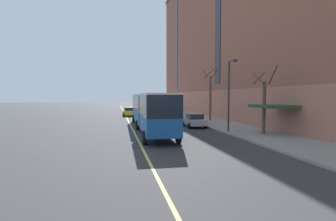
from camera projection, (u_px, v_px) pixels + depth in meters
ground_plane at (154, 133)px, 24.62m from camera, size 260.00×260.00×0.00m
sidewalk at (231, 127)px, 29.34m from camera, size 5.47×160.00×0.15m
city_bus at (149, 109)px, 27.22m from camera, size 3.11×19.82×3.72m
parked_car_darkgray_0 at (170, 113)px, 43.04m from camera, size 2.06×4.39×1.56m
parked_car_silver_1 at (194, 120)px, 29.47m from camera, size 2.03×4.30×1.56m
parked_car_champagne_3 at (157, 109)px, 56.62m from camera, size 2.00×4.34×1.56m
taxi_cab at (129, 112)px, 45.99m from camera, size 2.10×4.43×1.56m
street_tree_mid_block at (264, 102)px, 23.10m from camera, size 1.76×1.76×6.01m
street_tree_far_uptown at (210, 94)px, 36.18m from camera, size 1.75×1.64×7.26m
street_lamp at (230, 88)px, 24.48m from camera, size 0.36×1.48×6.68m
lane_centerline at (133, 130)px, 27.20m from camera, size 0.16×140.00×0.01m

